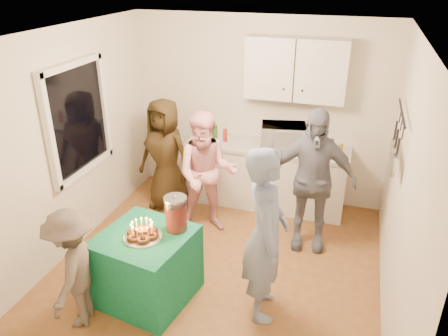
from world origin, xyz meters
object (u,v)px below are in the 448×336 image
(counter, at_px, (266,177))
(microwave, at_px, (283,136))
(man_birthday, at_px, (265,235))
(party_table, at_px, (147,266))
(child_near_left, at_px, (73,269))
(woman_back_left, at_px, (165,155))
(woman_back_center, at_px, (207,174))
(woman_back_right, at_px, (311,181))
(punch_jar, at_px, (176,214))

(counter, relative_size, microwave, 3.75)
(counter, bearing_deg, man_birthday, -78.12)
(counter, bearing_deg, party_table, -107.86)
(child_near_left, bearing_deg, woman_back_left, 168.91)
(woman_back_center, height_order, woman_back_right, woman_back_right)
(microwave, bearing_deg, child_near_left, -128.51)
(punch_jar, height_order, child_near_left, child_near_left)
(party_table, height_order, child_near_left, child_near_left)
(woman_back_right, bearing_deg, counter, 123.94)
(woman_back_left, relative_size, child_near_left, 1.29)
(party_table, height_order, woman_back_left, woman_back_left)
(microwave, bearing_deg, man_birthday, -95.10)
(child_near_left, bearing_deg, microwave, 139.28)
(counter, relative_size, man_birthday, 1.24)
(microwave, xyz_separation_m, woman_back_right, (0.50, -0.83, -0.19))
(counter, bearing_deg, child_near_left, -113.57)
(woman_back_center, distance_m, child_near_left, 2.03)
(punch_jar, height_order, man_birthday, man_birthday)
(man_birthday, bearing_deg, child_near_left, 98.09)
(woman_back_right, bearing_deg, child_near_left, -140.93)
(party_table, bearing_deg, child_near_left, -133.33)
(punch_jar, bearing_deg, woman_back_left, 118.01)
(woman_back_right, bearing_deg, microwave, 114.47)
(party_table, bearing_deg, microwave, 67.49)
(party_table, bearing_deg, man_birthday, 8.27)
(party_table, height_order, punch_jar, punch_jar)
(man_birthday, distance_m, woman_back_left, 2.40)
(counter, bearing_deg, woman_back_left, -159.92)
(punch_jar, relative_size, child_near_left, 0.28)
(microwave, xyz_separation_m, woman_back_left, (-1.53, -0.48, -0.28))
(punch_jar, xyz_separation_m, man_birthday, (0.92, -0.03, -0.04))
(counter, bearing_deg, punch_jar, -102.82)
(counter, height_order, child_near_left, child_near_left)
(party_table, relative_size, woman_back_right, 0.48)
(party_table, relative_size, man_birthday, 0.48)
(woman_back_center, relative_size, child_near_left, 1.31)
(microwave, distance_m, woman_back_left, 1.63)
(microwave, xyz_separation_m, party_table, (-0.94, -2.28, -0.69))
(man_birthday, distance_m, woman_back_right, 1.30)
(man_birthday, height_order, child_near_left, man_birthday)
(woman_back_right, distance_m, child_near_left, 2.76)
(man_birthday, relative_size, woman_back_left, 1.11)
(punch_jar, distance_m, woman_back_right, 1.71)
(party_table, xyz_separation_m, woman_back_left, (-0.59, 1.80, 0.42))
(party_table, distance_m, man_birthday, 1.29)
(woman_back_right, bearing_deg, woman_back_left, 163.77)
(punch_jar, height_order, woman_back_right, woman_back_right)
(party_table, xyz_separation_m, punch_jar, (0.26, 0.20, 0.55))
(woman_back_center, bearing_deg, punch_jar, -100.71)
(punch_jar, bearing_deg, microwave, 71.81)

